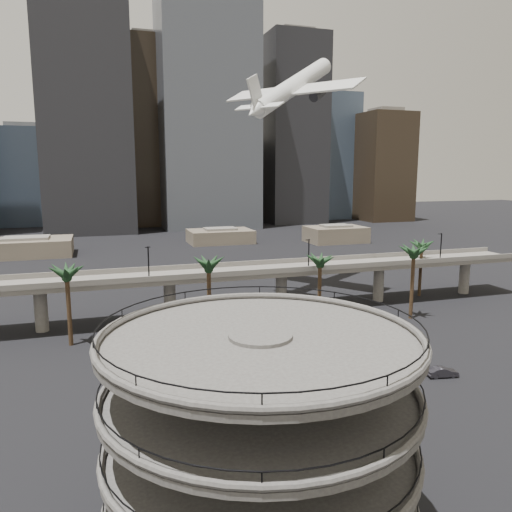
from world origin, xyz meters
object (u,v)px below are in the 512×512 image
object	(u,v)px
airborne_jet	(294,87)
car_b	(443,372)
car_a	(360,407)
overpass	(227,277)
parking_ramp	(260,422)

from	to	relation	value
airborne_jet	car_b	size ratio (longest dim) A/B	7.20
car_a	car_b	world-z (taller)	same
airborne_jet	car_a	distance (m)	74.67
airborne_jet	overpass	bearing A→B (deg)	-178.28
parking_ramp	car_a	world-z (taller)	parking_ramp
parking_ramp	car_b	size ratio (longest dim) A/B	5.34
overpass	airborne_jet	world-z (taller)	airborne_jet
overpass	parking_ramp	bearing A→B (deg)	-102.43
airborne_jet	car_a	xyz separation A→B (m)	(-14.82, -58.02, -44.60)
airborne_jet	car_b	xyz separation A→B (m)	(0.71, -52.56, -44.60)
parking_ramp	overpass	distance (m)	60.46
parking_ramp	car_b	xyz separation A→B (m)	(32.90, 21.48, -9.15)
car_a	car_b	size ratio (longest dim) A/B	0.97
parking_ramp	car_a	size ratio (longest dim) A/B	5.52
parking_ramp	overpass	world-z (taller)	parking_ramp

